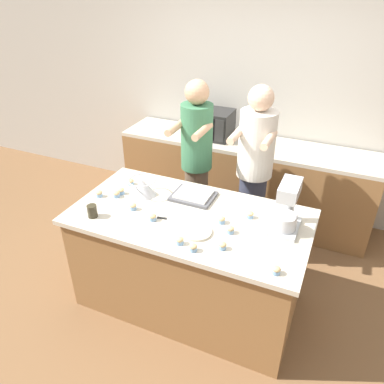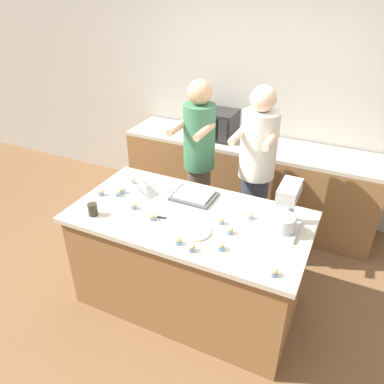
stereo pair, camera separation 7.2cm
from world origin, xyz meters
The scene contains 26 objects.
ground_plane centered at (0.00, 0.00, 0.00)m, with size 16.00×16.00×0.00m, color brown.
back_wall centered at (0.00, 1.85, 1.35)m, with size 10.00×0.06×2.70m.
island_counter centered at (0.00, 0.00, 0.45)m, with size 1.85×0.97×0.90m.
back_counter centered at (0.00, 1.50, 0.46)m, with size 2.80×0.60×0.92m.
person_left centered at (-0.28, 0.78, 0.93)m, with size 0.32×0.49×1.73m.
person_right centered at (0.29, 0.78, 0.93)m, with size 0.34×0.50×1.75m.
stand_mixer centered at (0.71, 0.12, 1.07)m, with size 0.20×0.30×0.39m.
mixing_bowl centered at (-0.49, 0.12, 0.97)m, with size 0.23×0.23×0.14m.
baking_tray centered at (-0.08, 0.25, 0.92)m, with size 0.35×0.28×0.04m.
microwave_oven centered at (-0.43, 1.50, 1.08)m, with size 0.51×0.35×0.30m.
drinking_glass centered at (-0.67, -0.32, 0.95)m, with size 0.08×0.08×0.10m.
small_plate centered at (0.14, -0.19, 0.91)m, with size 0.22×0.22×0.02m.
knife centered at (-0.12, -0.12, 0.90)m, with size 0.22×0.05×0.01m.
cupcake_0 centered at (-0.22, -0.18, 0.93)m, with size 0.06×0.06×0.05m.
cupcake_1 centered at (-0.80, -0.05, 0.93)m, with size 0.06×0.06×0.05m.
cupcake_2 centered at (-0.44, -0.11, 0.93)m, with size 0.06×0.06×0.05m.
cupcake_3 centered at (0.26, 0.00, 0.93)m, with size 0.06×0.06×0.05m.
cupcake_4 centered at (0.44, 0.15, 0.93)m, with size 0.06×0.06×0.05m.
cupcake_5 centered at (-0.67, 0.00, 0.93)m, with size 0.06×0.06×0.05m.
cupcake_6 centered at (0.36, -0.09, 0.93)m, with size 0.06×0.06×0.05m.
cupcake_7 centered at (-0.67, 0.23, 0.93)m, with size 0.06×0.06×0.05m.
cupcake_8 centered at (0.09, -0.35, 0.93)m, with size 0.06×0.06×0.05m.
cupcake_9 centered at (0.20, -0.38, 0.93)m, with size 0.06×0.06×0.05m.
cupcake_10 centered at (0.37, -0.29, 0.93)m, with size 0.06×0.06×0.05m.
cupcake_11 centered at (0.76, -0.38, 0.93)m, with size 0.06×0.06×0.05m.
cupcake_12 centered at (-0.66, 0.06, 0.93)m, with size 0.06×0.06×0.05m.
Camera 2 is at (1.05, -2.16, 2.52)m, focal length 35.00 mm.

